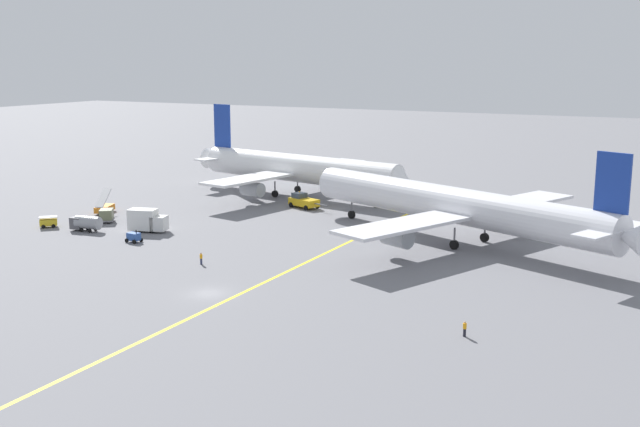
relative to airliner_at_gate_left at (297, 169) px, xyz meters
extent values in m
plane|color=slate|center=(21.27, -59.18, -5.40)|extent=(600.00, 600.00, 0.00)
cube|color=yellow|center=(24.71, -49.18, -5.39)|extent=(1.73, 120.00, 0.01)
cylinder|color=white|center=(0.48, -0.09, 0.10)|extent=(44.84, 13.52, 5.35)
cone|color=white|center=(23.58, -4.44, 0.10)|extent=(3.66, 5.36, 4.92)
cone|color=white|center=(-22.42, 4.22, 0.10)|extent=(4.33, 4.87, 4.28)
cube|color=white|center=(-1.71, 0.32, -0.71)|extent=(14.11, 42.74, 0.44)
cube|color=white|center=(-19.97, 3.76, 0.63)|extent=(5.55, 13.37, 0.28)
cube|color=#193899|center=(-19.67, 3.70, 7.17)|extent=(4.39, 1.17, 8.80)
cylinder|color=#999EA3|center=(-2.92, -11.50, -2.51)|extent=(4.61, 3.33, 2.60)
cylinder|color=#999EA3|center=(1.46, 11.77, -2.51)|extent=(4.61, 3.33, 2.60)
cylinder|color=slate|center=(-2.06, 3.85, -3.53)|extent=(0.28, 0.28, 2.43)
cylinder|color=black|center=(-2.06, 3.85, -4.75)|extent=(1.38, 0.78, 1.30)
cylinder|color=slate|center=(-3.32, -2.83, -3.53)|extent=(0.28, 0.28, 2.43)
cylinder|color=black|center=(-3.32, -2.83, -4.75)|extent=(1.38, 0.78, 1.30)
cylinder|color=slate|center=(18.02, -3.39, -3.53)|extent=(0.28, 0.28, 2.43)
cylinder|color=black|center=(18.02, -3.39, -4.75)|extent=(1.38, 0.78, 1.30)
cylinder|color=silver|center=(37.74, -22.04, 0.03)|extent=(50.82, 24.69, 5.23)
cone|color=silver|center=(12.20, -11.67, 0.03)|extent=(4.40, 5.51, 4.81)
cone|color=silver|center=(63.09, -32.34, 0.03)|extent=(4.91, 5.23, 4.18)
cube|color=silver|center=(40.18, -23.03, -0.75)|extent=(23.24, 45.03, 0.44)
cube|color=silver|center=(60.77, -31.40, 0.56)|extent=(7.86, 13.25, 0.28)
cube|color=#193899|center=(60.50, -31.28, 6.27)|extent=(4.21, 1.99, 7.24)
cylinder|color=#999EA3|center=(44.10, -10.72, -2.55)|extent=(4.87, 3.99, 2.60)
cylinder|color=#999EA3|center=(34.41, -34.59, -2.55)|extent=(4.87, 3.99, 2.60)
cylinder|color=slate|center=(39.83, -26.56, -3.53)|extent=(0.28, 0.28, 2.43)
cylinder|color=black|center=(39.83, -26.56, -4.75)|extent=(1.41, 1.00, 1.30)
cylinder|color=slate|center=(42.39, -20.26, -3.53)|extent=(0.28, 0.28, 2.43)
cylinder|color=black|center=(42.39, -20.26, -4.75)|extent=(1.41, 1.00, 1.30)
cylinder|color=slate|center=(18.20, -14.10, -3.53)|extent=(0.28, 0.28, 2.43)
cylinder|color=black|center=(18.20, -14.10, -4.75)|extent=(1.41, 1.00, 1.30)
cube|color=gold|center=(6.76, -9.67, -4.33)|extent=(6.18, 4.39, 1.24)
cube|color=#333D47|center=(5.59, -9.26, -3.26)|extent=(2.62, 2.69, 0.90)
cylinder|color=#4C4C51|center=(10.91, -11.14, -4.21)|extent=(3.08, 1.26, 0.20)
sphere|color=orange|center=(5.59, -9.26, -2.63)|extent=(0.24, 0.24, 0.24)
cylinder|color=black|center=(4.41, -10.26, -4.95)|extent=(0.95, 0.58, 0.90)
cylinder|color=black|center=(5.30, -7.74, -4.95)|extent=(0.95, 0.58, 0.90)
cylinder|color=black|center=(8.21, -11.60, -4.95)|extent=(0.95, 0.58, 0.90)
cylinder|color=black|center=(9.11, -9.09, -4.95)|extent=(0.95, 0.58, 0.90)
cube|color=silver|center=(-3.68, -36.97, -4.00)|extent=(2.78, 2.92, 2.20)
cube|color=silver|center=(-6.22, -37.71, -3.50)|extent=(4.70, 3.48, 3.20)
cylinder|color=black|center=(-5.00, -36.63, -5.10)|extent=(0.63, 0.36, 0.60)
cylinder|color=black|center=(-4.61, -37.97, -5.10)|extent=(0.63, 0.36, 0.60)
cylinder|color=black|center=(-6.44, -37.05, -5.10)|extent=(0.63, 0.36, 0.60)
cylinder|color=black|center=(-6.05, -38.39, -5.10)|extent=(0.63, 0.36, 0.60)
cylinder|color=gray|center=(-13.76, -41.56, -4.00)|extent=(4.20, 2.45, 2.00)
cube|color=#4C4C51|center=(-15.74, -41.79, -4.20)|extent=(1.99, 1.96, 1.80)
cylinder|color=black|center=(-14.42, -42.34, -5.10)|extent=(0.62, 0.27, 0.60)
cylinder|color=black|center=(-14.58, -40.95, -5.10)|extent=(0.62, 0.27, 0.60)
cylinder|color=black|center=(-12.93, -42.17, -5.10)|extent=(0.62, 0.27, 0.60)
cylinder|color=black|center=(-13.09, -40.78, -5.10)|extent=(0.62, 0.27, 0.60)
cube|color=orange|center=(-21.62, -29.55, -4.60)|extent=(3.42, 4.91, 1.00)
cube|color=silver|center=(-21.51, -29.84, -2.70)|extent=(2.75, 4.40, 2.71)
cylinder|color=black|center=(-22.53, -29.09, -5.10)|extent=(0.39, 0.63, 0.60)
cylinder|color=black|center=(-21.22, -28.61, -5.10)|extent=(0.39, 0.63, 0.60)
cylinder|color=black|center=(-22.02, -30.50, -5.10)|extent=(0.39, 0.63, 0.60)
cylinder|color=black|center=(-20.70, -30.02, -5.10)|extent=(0.39, 0.63, 0.60)
cube|color=gold|center=(-21.49, -42.27, -4.60)|extent=(2.91, 2.88, 1.00)
cube|color=#B2B2B7|center=(-21.49, -42.27, -3.75)|extent=(3.06, 3.03, 0.12)
cylinder|color=black|center=(-21.55, -43.30, -5.10)|extent=(0.57, 0.56, 0.60)
cylinder|color=black|center=(-22.52, -42.29, -5.10)|extent=(0.57, 0.56, 0.60)
cylinder|color=black|center=(-20.47, -42.26, -5.10)|extent=(0.57, 0.56, 0.60)
cylinder|color=black|center=(-21.44, -41.25, -5.10)|extent=(0.57, 0.56, 0.60)
cube|color=#2D5199|center=(-2.77, -43.88, -4.55)|extent=(1.88, 1.33, 1.10)
cylinder|color=black|center=(-2.23, -43.92, -3.75)|extent=(0.16, 0.16, 0.50)
cylinder|color=black|center=(-3.57, -44.52, -5.10)|extent=(0.61, 0.24, 0.60)
cylinder|color=black|center=(-3.47, -43.13, -5.10)|extent=(0.61, 0.24, 0.60)
cylinder|color=black|center=(-2.08, -44.63, -5.10)|extent=(0.61, 0.24, 0.60)
cylinder|color=black|center=(-1.97, -43.24, -5.10)|extent=(0.61, 0.24, 0.60)
cube|color=slate|center=(-15.99, -35.16, -4.97)|extent=(3.64, 3.88, 0.25)
cube|color=#666B4C|center=(-15.99, -35.16, -4.05)|extent=(3.25, 3.44, 1.60)
cylinder|color=black|center=(-14.98, -35.37, -5.10)|extent=(0.51, 0.61, 0.60)
cylinder|color=black|center=(-16.13, -36.18, -5.10)|extent=(0.51, 0.61, 0.60)
cylinder|color=black|center=(-15.85, -34.15, -5.10)|extent=(0.51, 0.61, 0.60)
cylinder|color=black|center=(-16.99, -34.95, -5.10)|extent=(0.51, 0.61, 0.60)
cylinder|color=black|center=(51.19, -59.11, -5.01)|extent=(0.28, 0.28, 0.78)
cylinder|color=orange|center=(51.19, -59.11, -4.34)|extent=(0.36, 0.36, 0.55)
sphere|color=tan|center=(51.19, -59.11, -3.96)|extent=(0.21, 0.21, 0.21)
cylinder|color=#2D3351|center=(13.16, -49.34, -5.00)|extent=(0.28, 0.28, 0.79)
cylinder|color=orange|center=(13.16, -49.34, -4.32)|extent=(0.36, 0.36, 0.56)
sphere|color=#9E704C|center=(13.16, -49.34, -3.94)|extent=(0.21, 0.21, 0.21)
camera|label=1|loc=(70.82, -127.23, 20.80)|focal=42.92mm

